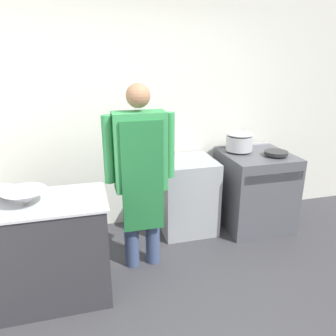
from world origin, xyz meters
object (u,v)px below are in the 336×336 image
Objects in this scene: fridge_unit at (187,195)px; saute_pan at (276,153)px; stock_pot at (239,141)px; stove at (254,190)px; person_cook at (140,169)px; mixing_bowl at (25,197)px.

saute_pan is at bearing -13.48° from fridge_unit.
saute_pan is at bearing -39.44° from stock_pot.
stove is at bearing -38.08° from stock_pot.
saute_pan is (0.98, -0.23, 0.51)m from fridge_unit.
fridge_unit is 1.03m from person_cook.
mixing_bowl is (-1.59, -0.85, 0.52)m from fridge_unit.
stock_pot is (0.65, 0.04, 0.60)m from fridge_unit.
fridge_unit is at bearing -176.88° from stock_pot.
stove is 1.07× the size of fridge_unit.
person_cook reaches higher than saute_pan.
person_cook is at bearing -162.23° from stove.
fridge_unit is at bearing 41.68° from person_cook.
stove is at bearing 17.77° from person_cook.
stock_pot reaches higher than fridge_unit.
person_cook is (-0.64, -0.57, 0.58)m from fridge_unit.
mixing_bowl reaches higher than fridge_unit.
mixing_bowl is (-2.41, -0.75, 0.50)m from stove.
stove is 0.62m from stock_pot.
stock_pot reaches higher than mixing_bowl.
stove is at bearing 139.09° from saute_pan.
fridge_unit is 0.49× the size of person_cook.
fridge_unit is 0.88m from stock_pot.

